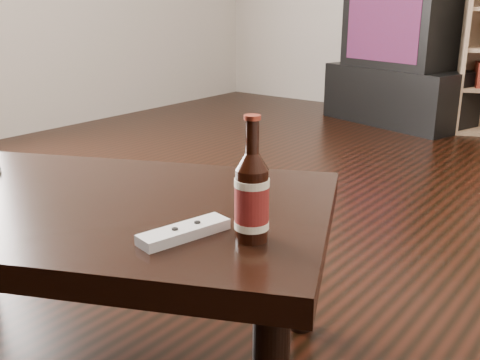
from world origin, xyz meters
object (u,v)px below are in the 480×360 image
Objects in this scene: tv_stand at (398,95)px; coffee_table at (80,222)px; beer_bottle at (252,198)px; remote at (184,232)px; tv at (404,27)px.

coffee_table is at bearing -64.11° from tv_stand.
tv_stand is at bearing 107.36° from beer_bottle.
remote is at bearing -1.65° from coffee_table.
beer_bottle reaches higher than coffee_table.
tv is at bearing -90.00° from tv_stand.
tv is at bearing 118.10° from remote.
beer_bottle is at bearing 7.51° from coffee_table.
coffee_table is 6.81× the size of remote.
tv is 0.64× the size of coffee_table.
beer_bottle is at bearing -56.14° from tv_stand.
coffee_table is (0.57, -3.47, 0.19)m from tv_stand.
beer_bottle is at bearing -56.13° from tv.
beer_bottle is 1.24× the size of remote.
beer_bottle reaches higher than tv_stand.
coffee_table reaches higher than tv_stand.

